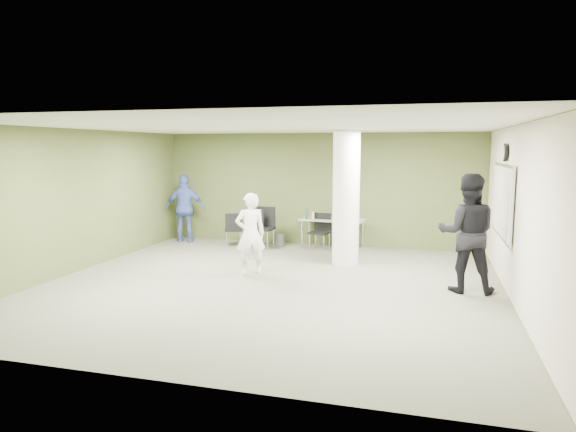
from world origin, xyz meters
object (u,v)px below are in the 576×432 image
(chair_back_left, at_px, (233,227))
(man_blue, at_px, (185,208))
(woman_white, at_px, (250,234))
(man_black, at_px, (467,233))
(folding_table, at_px, (332,221))

(chair_back_left, relative_size, man_blue, 0.48)
(chair_back_left, xyz_separation_m, man_blue, (-1.43, 0.27, 0.39))
(woman_white, height_order, man_blue, man_blue)
(chair_back_left, xyz_separation_m, man_black, (5.27, -2.69, 0.52))
(chair_back_left, bearing_deg, folding_table, 166.15)
(folding_table, height_order, man_blue, man_blue)
(chair_back_left, height_order, woman_white, woman_white)
(man_black, bearing_deg, folding_table, -47.41)
(man_blue, bearing_deg, woman_white, 120.62)
(man_black, xyz_separation_m, man_blue, (-6.71, 2.96, -0.13))
(folding_table, distance_m, chair_back_left, 2.42)
(woman_white, distance_m, man_black, 3.92)
(folding_table, distance_m, woman_white, 3.13)
(chair_back_left, relative_size, woman_white, 0.53)
(folding_table, height_order, chair_back_left, folding_table)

